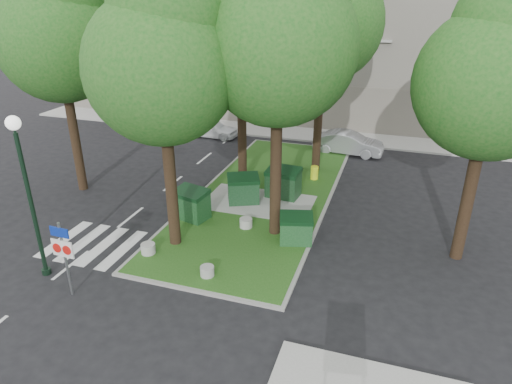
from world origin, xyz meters
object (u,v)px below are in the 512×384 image
at_px(dumpster_c, 283,183).
at_px(tree_street_right, 498,68).
at_px(dumpster_b, 243,189).
at_px(car_silver, 348,143).
at_px(traffic_sign_pole, 64,249).
at_px(tree_median_near_right, 281,30).
at_px(bollard_right, 207,271).
at_px(litter_bin, 314,173).
at_px(dumpster_d, 296,229).
at_px(bollard_mid, 246,223).
at_px(tree_median_far, 327,10).
at_px(bollard_left, 148,249).
at_px(dumpster_a, 191,204).
at_px(car_white, 211,128).
at_px(tree_street_left, 59,29).
at_px(tree_median_mid, 243,44).
at_px(street_lamp, 26,180).
at_px(tree_median_near_left, 163,54).

bearing_deg(dumpster_c, tree_street_right, -15.14).
bearing_deg(dumpster_b, dumpster_c, 11.86).
bearing_deg(car_silver, traffic_sign_pole, 161.50).
distance_m(tree_median_near_right, bollard_right, 8.69).
bearing_deg(litter_bin, dumpster_c, -110.99).
bearing_deg(tree_street_right, dumpster_d, -170.29).
xyz_separation_m(bollard_mid, car_silver, (2.76, 10.96, 0.37)).
bearing_deg(bollard_right, dumpster_b, 97.60).
xyz_separation_m(tree_median_far, bollard_left, (-4.39, -10.61, -8.01)).
height_order(dumpster_c, bollard_mid, dumpster_c).
xyz_separation_m(tree_median_far, dumpster_a, (-4.08, -7.44, -7.55)).
bearing_deg(car_white, bollard_mid, -148.46).
bearing_deg(dumpster_a, dumpster_c, 61.20).
height_order(tree_median_far, car_silver, tree_median_far).
distance_m(tree_street_right, dumpster_a, 12.53).
bearing_deg(traffic_sign_pole, bollard_right, 32.34).
distance_m(litter_bin, car_white, 9.84).
relative_size(tree_street_left, tree_street_right, 1.09).
distance_m(litter_bin, traffic_sign_pole, 13.40).
bearing_deg(tree_median_near_right, bollard_right, -111.33).
bearing_deg(tree_median_mid, bollard_left, -98.88).
height_order(tree_median_mid, dumpster_a, tree_median_mid).
bearing_deg(bollard_right, tree_street_right, 26.74).
bearing_deg(street_lamp, car_silver, 62.51).
height_order(tree_median_near_right, car_white, tree_median_near_right).
height_order(bollard_right, litter_bin, litter_bin).
height_order(dumpster_d, street_lamp, street_lamp).
distance_m(dumpster_d, bollard_right, 4.03).
bearing_deg(bollard_left, tree_street_right, 17.86).
height_order(tree_median_mid, tree_median_far, tree_median_far).
bearing_deg(dumpster_b, bollard_left, -134.20).
xyz_separation_m(dumpster_b, bollard_mid, (0.92, -2.29, -0.45)).
bearing_deg(street_lamp, dumpster_a, 59.45).
bearing_deg(traffic_sign_pole, tree_median_near_left, 67.38).
relative_size(dumpster_b, bollard_right, 3.53).
height_order(tree_median_near_left, tree_street_right, tree_median_near_left).
bearing_deg(traffic_sign_pole, street_lamp, 159.50).
relative_size(tree_median_mid, dumpster_c, 5.98).
relative_size(tree_median_far, tree_street_left, 1.08).
distance_m(tree_median_near_right, tree_street_right, 7.09).
relative_size(tree_median_near_right, tree_median_mid, 1.15).
xyz_separation_m(bollard_right, car_silver, (2.88, 14.71, 0.39)).
distance_m(tree_street_left, bollard_mid, 11.83).
height_order(tree_street_right, dumpster_c, tree_street_right).
height_order(dumpster_c, street_lamp, street_lamp).
relative_size(tree_median_near_left, street_lamp, 1.83).
relative_size(tree_median_near_left, bollard_right, 21.36).
distance_m(bollard_right, street_lamp, 6.66).
xyz_separation_m(dumpster_d, bollard_left, (-5.10, -2.56, -0.38)).
bearing_deg(dumpster_d, tree_median_near_left, -176.82).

